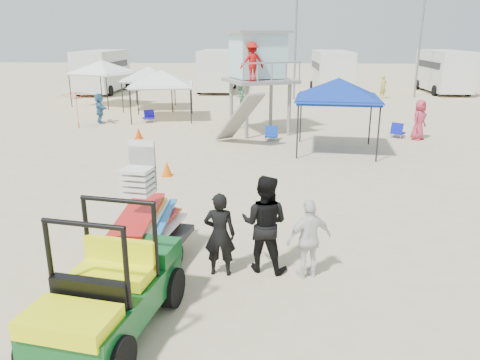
# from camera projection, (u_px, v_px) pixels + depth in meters

# --- Properties ---
(ground) EXTENTS (140.00, 140.00, 0.00)m
(ground) POSITION_uv_depth(u_px,v_px,m) (202.00, 301.00, 8.23)
(ground) COLOR beige
(ground) RESTS_ON ground
(utility_cart) EXTENTS (1.80, 2.89, 2.04)m
(utility_cart) POSITION_uv_depth(u_px,v_px,m) (105.00, 280.00, 7.02)
(utility_cart) COLOR #0C4F1D
(utility_cart) RESTS_ON ground
(surf_trailer) EXTENTS (1.66, 2.58, 2.25)m
(surf_trailer) POSITION_uv_depth(u_px,v_px,m) (145.00, 223.00, 9.26)
(surf_trailer) COLOR black
(surf_trailer) RESTS_ON ground
(man_left) EXTENTS (0.62, 0.41, 1.67)m
(man_left) POSITION_uv_depth(u_px,v_px,m) (220.00, 234.00, 8.91)
(man_left) COLOR black
(man_left) RESTS_ON ground
(man_mid) EXTENTS (1.11, 0.96, 1.95)m
(man_mid) POSITION_uv_depth(u_px,v_px,m) (264.00, 224.00, 9.06)
(man_mid) COLOR black
(man_mid) RESTS_ON ground
(man_right) EXTENTS (0.99, 0.72, 1.57)m
(man_right) POSITION_uv_depth(u_px,v_px,m) (309.00, 239.00, 8.84)
(man_right) COLOR white
(man_right) RESTS_ON ground
(lifeguard_tower) EXTENTS (3.72, 3.72, 4.53)m
(lifeguard_tower) POSITION_uv_depth(u_px,v_px,m) (258.00, 59.00, 21.37)
(lifeguard_tower) COLOR gray
(lifeguard_tower) RESTS_ON ground
(canopy_blue) EXTENTS (3.37, 3.37, 3.29)m
(canopy_blue) POSITION_uv_depth(u_px,v_px,m) (339.00, 82.00, 17.95)
(canopy_blue) COLOR black
(canopy_blue) RESTS_ON ground
(canopy_white_a) EXTENTS (3.69, 3.69, 3.05)m
(canopy_white_a) POSITION_uv_depth(u_px,v_px,m) (161.00, 73.00, 25.10)
(canopy_white_a) COLOR black
(canopy_white_a) RESTS_ON ground
(canopy_white_b) EXTENTS (3.98, 3.98, 3.29)m
(canopy_white_b) POSITION_uv_depth(u_px,v_px,m) (102.00, 63.00, 29.91)
(canopy_white_b) COLOR black
(canopy_white_b) RESTS_ON ground
(canopy_white_c) EXTENTS (3.43, 3.43, 3.01)m
(canopy_white_c) POSITION_uv_depth(u_px,v_px,m) (148.00, 69.00, 28.65)
(canopy_white_c) COLOR black
(canopy_white_c) RESTS_ON ground
(umbrella_a) EXTENTS (2.39, 2.42, 1.86)m
(umbrella_a) POSITION_uv_depth(u_px,v_px,m) (77.00, 110.00, 22.94)
(umbrella_a) COLOR red
(umbrella_a) RESTS_ON ground
(umbrella_b) EXTENTS (2.58, 2.60, 1.82)m
(umbrella_b) POSITION_uv_depth(u_px,v_px,m) (173.00, 97.00, 27.83)
(umbrella_b) COLOR orange
(umbrella_b) RESTS_ON ground
(cone_near) EXTENTS (0.34, 0.34, 0.50)m
(cone_near) POSITION_uv_depth(u_px,v_px,m) (167.00, 169.00, 15.38)
(cone_near) COLOR #EB5B07
(cone_near) RESTS_ON ground
(cone_far) EXTENTS (0.34, 0.34, 0.50)m
(cone_far) POSITION_uv_depth(u_px,v_px,m) (139.00, 133.00, 20.88)
(cone_far) COLOR #D84006
(cone_far) RESTS_ON ground
(beach_chair_a) EXTENTS (0.71, 0.79, 0.64)m
(beach_chair_a) POSITION_uv_depth(u_px,v_px,m) (149.00, 116.00, 24.86)
(beach_chair_a) COLOR #1910AD
(beach_chair_a) RESTS_ON ground
(beach_chair_b) EXTENTS (0.60, 0.64, 0.64)m
(beach_chair_b) POSITION_uv_depth(u_px,v_px,m) (271.00, 133.00, 20.53)
(beach_chair_b) COLOR #0E389D
(beach_chair_b) RESTS_ON ground
(beach_chair_c) EXTENTS (0.73, 0.83, 0.64)m
(beach_chair_c) POSITION_uv_depth(u_px,v_px,m) (397.00, 130.00, 21.19)
(beach_chair_c) COLOR #0E17A1
(beach_chair_c) RESTS_ON ground
(rv_far_left) EXTENTS (2.64, 6.80, 3.25)m
(rv_far_left) POSITION_uv_depth(u_px,v_px,m) (102.00, 70.00, 36.94)
(rv_far_left) COLOR silver
(rv_far_left) RESTS_ON ground
(rv_mid_left) EXTENTS (2.65, 6.50, 3.25)m
(rv_mid_left) POSITION_uv_depth(u_px,v_px,m) (217.00, 69.00, 37.87)
(rv_mid_left) COLOR silver
(rv_mid_left) RESTS_ON ground
(rv_mid_right) EXTENTS (2.64, 7.00, 3.25)m
(rv_mid_right) POSITION_uv_depth(u_px,v_px,m) (332.00, 71.00, 35.94)
(rv_mid_right) COLOR silver
(rv_mid_right) RESTS_ON ground
(rv_far_right) EXTENTS (2.64, 6.60, 3.25)m
(rv_far_right) POSITION_uv_depth(u_px,v_px,m) (444.00, 70.00, 36.87)
(rv_far_right) COLOR silver
(rv_far_right) RESTS_ON ground
(light_pole_left) EXTENTS (0.14, 0.14, 8.00)m
(light_pole_left) POSITION_uv_depth(u_px,v_px,m) (296.00, 41.00, 32.60)
(light_pole_left) COLOR slate
(light_pole_left) RESTS_ON ground
(light_pole_right) EXTENTS (0.14, 0.14, 8.00)m
(light_pole_right) POSITION_uv_depth(u_px,v_px,m) (420.00, 41.00, 33.53)
(light_pole_right) COLOR slate
(light_pole_right) RESTS_ON ground
(distant_beachgoers) EXTENTS (18.04, 14.81, 1.76)m
(distant_beachgoers) POSITION_uv_depth(u_px,v_px,m) (259.00, 104.00, 25.62)
(distant_beachgoers) COLOR #508665
(distant_beachgoers) RESTS_ON ground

